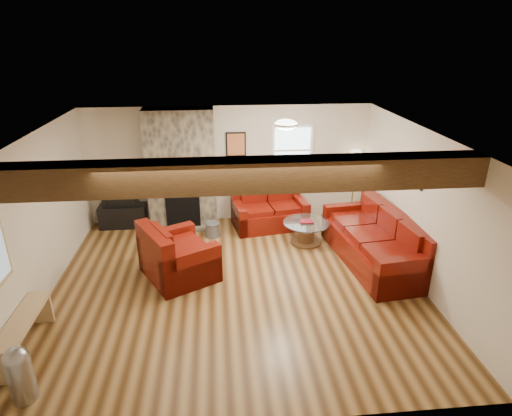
{
  "coord_description": "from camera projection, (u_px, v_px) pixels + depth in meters",
  "views": [
    {
      "loc": [
        -0.26,
        -6.09,
        3.89
      ],
      "look_at": [
        0.35,
        0.4,
        1.2
      ],
      "focal_mm": 30.0,
      "sensor_mm": 36.0,
      "label": 1
    }
  ],
  "objects": [
    {
      "name": "room",
      "position": [
        236.0,
        215.0,
        6.63
      ],
      "size": [
        8.0,
        8.0,
        8.0
      ],
      "color": "#4E2F14",
      "rests_on": "ground"
    },
    {
      "name": "chimney_breast",
      "position": [
        181.0,
        171.0,
        8.85
      ],
      "size": [
        1.4,
        0.67,
        2.5
      ],
      "color": "#3B372E",
      "rests_on": "floor"
    },
    {
      "name": "floor_lamp",
      "position": [
        356.0,
        161.0,
        9.19
      ],
      "size": [
        0.4,
        0.4,
        1.55
      ],
      "color": "tan",
      "rests_on": "floor"
    },
    {
      "name": "ceiling_dome",
      "position": [
        286.0,
        126.0,
        7.08
      ],
      "size": [
        0.4,
        0.4,
        0.18
      ],
      "primitive_type": null,
      "color": "white",
      "rests_on": "room"
    },
    {
      "name": "coffee_table",
      "position": [
        306.0,
        232.0,
        8.43
      ],
      "size": [
        0.91,
        0.91,
        0.47
      ],
      "color": "#472816",
      "rests_on": "floor"
    },
    {
      "name": "television",
      "position": [
        121.0,
        195.0,
        8.96
      ],
      "size": [
        0.77,
        0.1,
        0.44
      ],
      "primitive_type": "imported",
      "color": "black",
      "rests_on": "tv_cabinet"
    },
    {
      "name": "oak_beam",
      "position": [
        239.0,
        175.0,
        5.08
      ],
      "size": [
        6.0,
        0.36,
        0.38
      ],
      "primitive_type": "cube",
      "color": "#371F10",
      "rests_on": "room"
    },
    {
      "name": "coal_bucket",
      "position": [
        213.0,
        229.0,
        8.75
      ],
      "size": [
        0.32,
        0.32,
        0.3
      ],
      "primitive_type": null,
      "color": "slate",
      "rests_on": "floor"
    },
    {
      "name": "pedal_bin",
      "position": [
        20.0,
        374.0,
        4.76
      ],
      "size": [
        0.37,
        0.37,
        0.71
      ],
      "primitive_type": null,
      "rotation": [
        0.0,
        0.0,
        -0.4
      ],
      "color": "#99999E",
      "rests_on": "floor"
    },
    {
      "name": "loveseat",
      "position": [
        270.0,
        209.0,
        9.08
      ],
      "size": [
        1.64,
        1.11,
        0.81
      ],
      "primitive_type": null,
      "rotation": [
        0.0,
        0.0,
        0.16
      ],
      "color": "#4A0905",
      "rests_on": "floor"
    },
    {
      "name": "artwork_right",
      "position": [
        415.0,
        173.0,
        6.97
      ],
      "size": [
        0.06,
        0.55,
        0.42
      ],
      "primitive_type": null,
      "color": "black",
      "rests_on": "room"
    },
    {
      "name": "artwork_back",
      "position": [
        236.0,
        144.0,
        8.97
      ],
      "size": [
        0.42,
        0.06,
        0.52
      ],
      "primitive_type": null,
      "color": "black",
      "rests_on": "room"
    },
    {
      "name": "armchair_red",
      "position": [
        178.0,
        251.0,
        7.2
      ],
      "size": [
        1.46,
        1.52,
        0.95
      ],
      "primitive_type": null,
      "rotation": [
        0.0,
        0.0,
        2.07
      ],
      "color": "#4A0905",
      "rests_on": "floor"
    },
    {
      "name": "sofa_three",
      "position": [
        374.0,
        238.0,
        7.64
      ],
      "size": [
        1.3,
        2.56,
        0.95
      ],
      "primitive_type": null,
      "rotation": [
        0.0,
        0.0,
        -1.45
      ],
      "color": "#4A0905",
      "rests_on": "floor"
    },
    {
      "name": "tv_cabinet",
      "position": [
        123.0,
        216.0,
        9.14
      ],
      "size": [
        0.97,
        0.39,
        0.49
      ],
      "primitive_type": "cube",
      "color": "black",
      "rests_on": "floor"
    },
    {
      "name": "pine_bench",
      "position": [
        25.0,
        335.0,
        5.56
      ],
      "size": [
        0.3,
        1.29,
        0.48
      ],
      "primitive_type": null,
      "color": "tan",
      "rests_on": "floor"
    },
    {
      "name": "back_window",
      "position": [
        292.0,
        150.0,
        9.13
      ],
      "size": [
        0.9,
        0.08,
        1.1
      ],
      "primitive_type": null,
      "color": "white",
      "rests_on": "room"
    }
  ]
}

